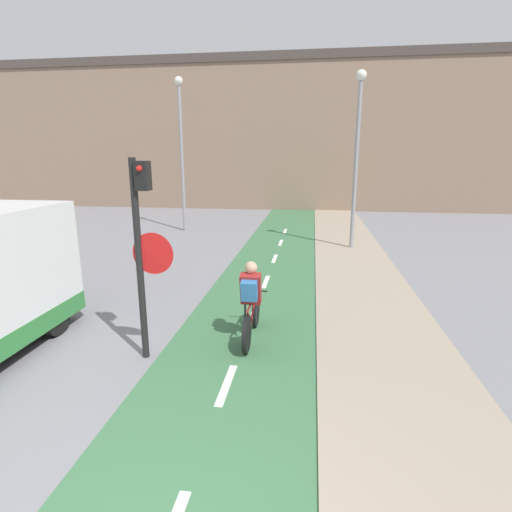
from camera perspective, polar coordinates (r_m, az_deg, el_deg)
building_row_background at (r=27.49m, az=5.83°, el=16.74°), size 60.00×5.20×9.15m
traffic_light_pole at (r=6.49m, az=-15.89°, el=2.28°), size 0.67×0.25×3.27m
street_lamp_far at (r=18.19m, az=-10.65°, el=16.11°), size 0.36×0.36×6.51m
street_lamp_sidewalk at (r=14.66m, az=14.28°, el=15.53°), size 0.36×0.36×6.06m
cyclist_near at (r=7.24m, az=-0.72°, el=-6.79°), size 0.46×1.77×1.49m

